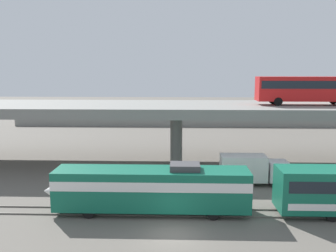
{
  "coord_description": "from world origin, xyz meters",
  "views": [
    {
      "loc": [
        0.42,
        -23.85,
        11.65
      ],
      "look_at": [
        -1.21,
        25.22,
        3.89
      ],
      "focal_mm": 38.06,
      "sensor_mm": 36.0,
      "label": 1
    }
  ],
  "objects_px": {
    "service_truck_west": "(252,169)",
    "parked_car_0": "(93,111)",
    "parked_car_2": "(120,112)",
    "parked_car_4": "(306,113)",
    "train_locomotive": "(142,187)",
    "parked_car_5": "(250,111)",
    "transit_bus_on_overpass": "(307,88)",
    "parked_car_3": "(170,112)",
    "parked_car_1": "(274,114)"
  },
  "relations": [
    {
      "from": "parked_car_2",
      "to": "transit_bus_on_overpass",
      "type": "bearing_deg",
      "value": -49.9
    },
    {
      "from": "train_locomotive",
      "to": "parked_car_4",
      "type": "xyz_separation_m",
      "value": [
        30.56,
        49.81,
        0.23
      ]
    },
    {
      "from": "parked_car_3",
      "to": "parked_car_5",
      "type": "distance_m",
      "value": 18.68
    },
    {
      "from": "transit_bus_on_overpass",
      "to": "parked_car_5",
      "type": "relative_size",
      "value": 2.68
    },
    {
      "from": "parked_car_2",
      "to": "parked_car_4",
      "type": "height_order",
      "value": "same"
    },
    {
      "from": "service_truck_west",
      "to": "parked_car_3",
      "type": "distance_m",
      "value": 42.92
    },
    {
      "from": "parked_car_0",
      "to": "parked_car_1",
      "type": "distance_m",
      "value": 39.94
    },
    {
      "from": "parked_car_3",
      "to": "parked_car_4",
      "type": "distance_m",
      "value": 29.63
    },
    {
      "from": "transit_bus_on_overpass",
      "to": "service_truck_west",
      "type": "bearing_deg",
      "value": 44.92
    },
    {
      "from": "service_truck_west",
      "to": "parked_car_0",
      "type": "relative_size",
      "value": 1.46
    },
    {
      "from": "parked_car_1",
      "to": "parked_car_4",
      "type": "distance_m",
      "value": 7.51
    },
    {
      "from": "transit_bus_on_overpass",
      "to": "parked_car_2",
      "type": "bearing_deg",
      "value": -49.9
    },
    {
      "from": "train_locomotive",
      "to": "parked_car_3",
      "type": "bearing_deg",
      "value": -91.07
    },
    {
      "from": "transit_bus_on_overpass",
      "to": "parked_car_1",
      "type": "distance_m",
      "value": 33.71
    },
    {
      "from": "parked_car_5",
      "to": "parked_car_1",
      "type": "bearing_deg",
      "value": 126.93
    },
    {
      "from": "parked_car_1",
      "to": "parked_car_3",
      "type": "distance_m",
      "value": 22.35
    },
    {
      "from": "train_locomotive",
      "to": "transit_bus_on_overpass",
      "type": "relative_size",
      "value": 1.4
    },
    {
      "from": "parked_car_5",
      "to": "train_locomotive",
      "type": "bearing_deg",
      "value": 70.31
    },
    {
      "from": "parked_car_5",
      "to": "service_truck_west",
      "type": "bearing_deg",
      "value": 79.24
    },
    {
      "from": "parked_car_3",
      "to": "parked_car_4",
      "type": "xyz_separation_m",
      "value": [
        29.63,
        0.24,
        0.0
      ]
    },
    {
      "from": "parked_car_0",
      "to": "parked_car_1",
      "type": "relative_size",
      "value": 1.04
    },
    {
      "from": "parked_car_0",
      "to": "parked_car_5",
      "type": "xyz_separation_m",
      "value": [
        35.75,
        2.2,
        -0.0
      ]
    },
    {
      "from": "transit_bus_on_overpass",
      "to": "parked_car_0",
      "type": "distance_m",
      "value": 50.5
    },
    {
      "from": "parked_car_3",
      "to": "parked_car_5",
      "type": "height_order",
      "value": "same"
    },
    {
      "from": "parked_car_0",
      "to": "parked_car_1",
      "type": "xyz_separation_m",
      "value": [
        39.81,
        -3.2,
        -0.0
      ]
    },
    {
      "from": "train_locomotive",
      "to": "transit_bus_on_overpass",
      "type": "bearing_deg",
      "value": -139.63
    },
    {
      "from": "parked_car_5",
      "to": "transit_bus_on_overpass",
      "type": "bearing_deg",
      "value": 88.73
    },
    {
      "from": "parked_car_2",
      "to": "parked_car_5",
      "type": "bearing_deg",
      "value": 8.2
    },
    {
      "from": "service_truck_west",
      "to": "parked_car_0",
      "type": "height_order",
      "value": "parked_car_0"
    },
    {
      "from": "train_locomotive",
      "to": "service_truck_west",
      "type": "distance_m",
      "value": 13.01
    },
    {
      "from": "parked_car_4",
      "to": "service_truck_west",
      "type": "bearing_deg",
      "value": -115.54
    },
    {
      "from": "train_locomotive",
      "to": "parked_car_2",
      "type": "distance_m",
      "value": 50.38
    },
    {
      "from": "parked_car_2",
      "to": "parked_car_3",
      "type": "height_order",
      "value": "same"
    },
    {
      "from": "parked_car_4",
      "to": "parked_car_5",
      "type": "distance_m",
      "value": 11.99
    },
    {
      "from": "train_locomotive",
      "to": "parked_car_3",
      "type": "distance_m",
      "value": 49.58
    },
    {
      "from": "service_truck_west",
      "to": "parked_car_5",
      "type": "distance_m",
      "value": 46.67
    },
    {
      "from": "service_truck_west",
      "to": "parked_car_3",
      "type": "xyz_separation_m",
      "value": [
        -9.53,
        41.84,
        0.78
      ]
    },
    {
      "from": "parked_car_2",
      "to": "parked_car_3",
      "type": "distance_m",
      "value": 11.03
    },
    {
      "from": "parked_car_3",
      "to": "train_locomotive",
      "type": "bearing_deg",
      "value": 88.93
    },
    {
      "from": "parked_car_2",
      "to": "service_truck_west",
      "type": "bearing_deg",
      "value": -63.71
    },
    {
      "from": "parked_car_3",
      "to": "parked_car_1",
      "type": "bearing_deg",
      "value": 176.4
    },
    {
      "from": "parked_car_2",
      "to": "parked_car_5",
      "type": "xyz_separation_m",
      "value": [
        29.28,
        4.22,
        -0.0
      ]
    },
    {
      "from": "service_truck_west",
      "to": "parked_car_1",
      "type": "bearing_deg",
      "value": 72.47
    },
    {
      "from": "service_truck_west",
      "to": "parked_car_2",
      "type": "height_order",
      "value": "parked_car_2"
    },
    {
      "from": "transit_bus_on_overpass",
      "to": "service_truck_west",
      "type": "xyz_separation_m",
      "value": [
        -7.87,
        -7.85,
        -7.88
      ]
    },
    {
      "from": "parked_car_1",
      "to": "parked_car_2",
      "type": "distance_m",
      "value": 33.36
    },
    {
      "from": "train_locomotive",
      "to": "parked_car_3",
      "type": "height_order",
      "value": "train_locomotive"
    },
    {
      "from": "parked_car_0",
      "to": "parked_car_3",
      "type": "xyz_separation_m",
      "value": [
        17.51,
        -1.8,
        -0.0
      ]
    },
    {
      "from": "train_locomotive",
      "to": "parked_car_1",
      "type": "height_order",
      "value": "train_locomotive"
    },
    {
      "from": "train_locomotive",
      "to": "parked_car_2",
      "type": "xyz_separation_m",
      "value": [
        -10.11,
        49.35,
        0.23
      ]
    }
  ]
}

